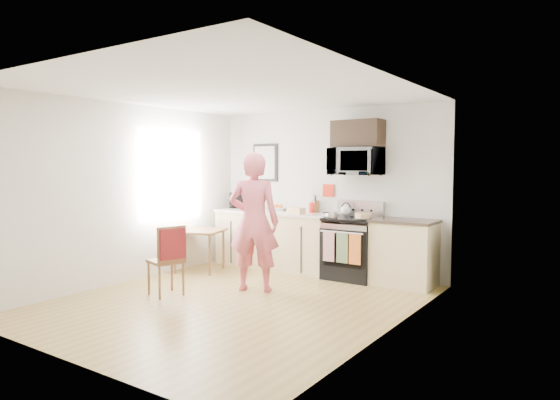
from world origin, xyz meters
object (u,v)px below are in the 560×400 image
Objects in this scene: dining_table at (200,235)px; microwave at (356,162)px; person at (254,222)px; chair at (170,251)px; cake at (363,216)px; range at (352,250)px.

microwave is at bearing 23.38° from dining_table.
person is 1.62m from dining_table.
dining_table is at bearing -43.81° from person.
chair reaches higher than dining_table.
person is 1.17m from chair.
chair is at bearing -60.01° from dining_table.
cake is (1.02, 1.25, 0.03)m from person.
cake is at bearing -46.86° from microwave.
microwave reaches higher than person.
microwave is at bearing 90.06° from range.
chair is at bearing -122.83° from range.
microwave is at bearing -142.30° from person.
cake is at bearing 16.18° from dining_table.
cake reaches higher than chair.
person is 1.61m from cake.
microwave is at bearing 75.73° from chair.
person is 6.83× the size of cake.
cake reaches higher than dining_table.
chair is (-0.69, -0.88, -0.34)m from person.
cake is at bearing -154.08° from person.
dining_table is 0.85× the size of chair.
person is at bearing 69.51° from chair.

